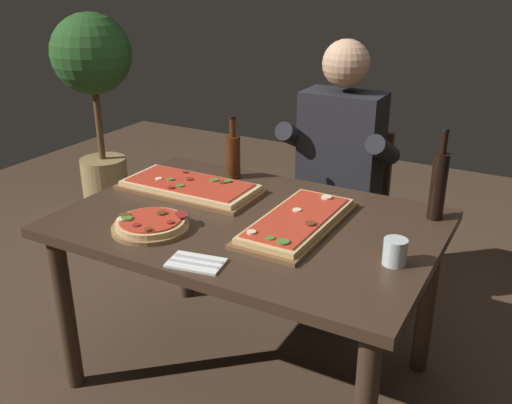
{
  "coord_description": "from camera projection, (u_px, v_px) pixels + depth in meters",
  "views": [
    {
      "loc": [
        0.98,
        -1.72,
        1.63
      ],
      "look_at": [
        0.0,
        0.05,
        0.79
      ],
      "focal_mm": 39.93,
      "sensor_mm": 36.0,
      "label": 1
    }
  ],
  "objects": [
    {
      "name": "pizza_rectangular_front",
      "position": [
        190.0,
        187.0,
        2.42
      ],
      "size": [
        0.61,
        0.29,
        0.05
      ],
      "color": "brown",
      "rests_on": "dining_table"
    },
    {
      "name": "napkin_cutlery_set",
      "position": [
        196.0,
        263.0,
        1.84
      ],
      "size": [
        0.2,
        0.14,
        0.01
      ],
      "color": "white",
      "rests_on": "dining_table"
    },
    {
      "name": "dining_table",
      "position": [
        250.0,
        241.0,
        2.21
      ],
      "size": [
        1.4,
        0.96,
        0.74
      ],
      "color": "#3D2B1E",
      "rests_on": "ground_plane"
    },
    {
      "name": "wine_bottle_dark",
      "position": [
        439.0,
        184.0,
        2.12
      ],
      "size": [
        0.06,
        0.06,
        0.35
      ],
      "color": "black",
      "rests_on": "dining_table"
    },
    {
      "name": "diner_chair",
      "position": [
        343.0,
        206.0,
        2.93
      ],
      "size": [
        0.44,
        0.44,
        0.87
      ],
      "color": "#3D2B1E",
      "rests_on": "ground_plane"
    },
    {
      "name": "pizza_rectangular_left",
      "position": [
        297.0,
        222.0,
        2.09
      ],
      "size": [
        0.27,
        0.58,
        0.05
      ],
      "color": "brown",
      "rests_on": "dining_table"
    },
    {
      "name": "ground_plane",
      "position": [
        250.0,
        375.0,
        2.45
      ],
      "size": [
        6.4,
        6.4,
        0.0
      ],
      "primitive_type": "plane",
      "color": "#4C3828"
    },
    {
      "name": "potted_plant_corner",
      "position": [
        95.0,
        84.0,
        3.76
      ],
      "size": [
        0.52,
        0.52,
        1.37
      ],
      "color": "tan",
      "rests_on": "ground_plane"
    },
    {
      "name": "oil_bottle_amber",
      "position": [
        233.0,
        155.0,
        2.55
      ],
      "size": [
        0.07,
        0.07,
        0.29
      ],
      "color": "#47230F",
      "rests_on": "dining_table"
    },
    {
      "name": "tumbler_near_camera",
      "position": [
        395.0,
        253.0,
        1.82
      ],
      "size": [
        0.08,
        0.08,
        0.09
      ],
      "color": "silver",
      "rests_on": "dining_table"
    },
    {
      "name": "pizza_round_far",
      "position": [
        150.0,
        225.0,
        2.07
      ],
      "size": [
        0.28,
        0.28,
        0.05
      ],
      "color": "olive",
      "rests_on": "dining_table"
    },
    {
      "name": "seated_diner",
      "position": [
        337.0,
        166.0,
        2.73
      ],
      "size": [
        0.53,
        0.41,
        1.33
      ],
      "color": "#23232D",
      "rests_on": "ground_plane"
    }
  ]
}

